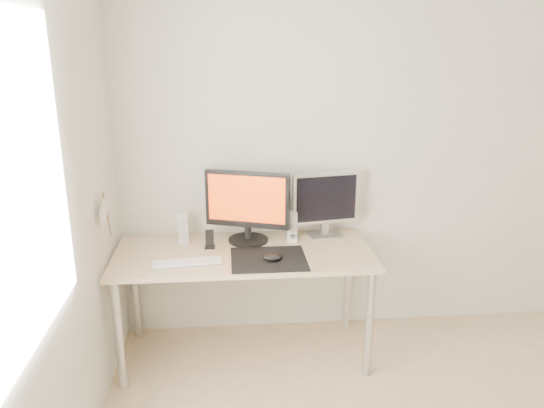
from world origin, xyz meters
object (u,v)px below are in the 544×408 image
phone_dock (210,242)px  keyboard (188,263)px  mouse (272,257)px  main_monitor (247,204)px  desk (244,263)px  speaker_left (183,227)px  speaker_right (292,226)px  second_monitor (325,201)px

phone_dock → keyboard: bearing=-117.4°
mouse → keyboard: 0.50m
phone_dock → main_monitor: bearing=19.8°
desk → speaker_left: (-0.38, 0.20, 0.18)m
main_monitor → keyboard: bearing=-138.2°
speaker_left → phone_dock: size_ratio=1.64×
desk → speaker_right: (0.32, 0.16, 0.18)m
desk → second_monitor: bearing=22.5°
main_monitor → keyboard: (-0.37, -0.33, -0.25)m
speaker_right → keyboard: 0.74m
mouse → keyboard: (-0.50, 0.00, -0.02)m
speaker_right → phone_dock: size_ratio=1.64×
desk → phone_dock: bearing=160.2°
keyboard → phone_dock: bearing=62.6°
speaker_left → phone_dock: 0.22m
second_monitor → speaker_right: bearing=-163.2°
desk → speaker_left: speaker_left is taller
second_monitor → keyboard: bearing=-156.0°
mouse → second_monitor: (0.39, 0.40, 0.22)m
phone_dock → second_monitor: bearing=11.3°
mouse → keyboard: size_ratio=0.27×
speaker_left → keyboard: bearing=-82.9°
mouse → desk: mouse is taller
desk → keyboard: keyboard is taller
speaker_left → main_monitor: bearing=-4.5°
mouse → speaker_right: 0.37m
desk → main_monitor: main_monitor is taller
mouse → speaker_left: 0.66m
main_monitor → speaker_left: 0.44m
speaker_left → speaker_right: (0.70, -0.04, 0.00)m
main_monitor → second_monitor: main_monitor is taller
main_monitor → phone_dock: bearing=-160.2°
desk → second_monitor: size_ratio=3.55×
desk → keyboard: bearing=-153.6°
desk → keyboard: size_ratio=3.71×
mouse → second_monitor: bearing=45.9°
second_monitor → mouse: bearing=-134.1°
speaker_right → phone_dock: speaker_right is taller
speaker_left → phone_dock: bearing=-35.0°
main_monitor → phone_dock: (-0.24, -0.09, -0.22)m
speaker_right → phone_dock: (-0.53, -0.08, -0.06)m
speaker_left → phone_dock: speaker_left is taller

